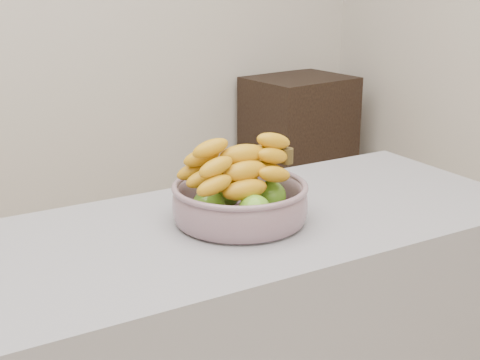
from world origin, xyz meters
The scene contains 2 objects.
cabinet centered at (1.56, 1.78, 0.46)m, with size 0.51×0.41×0.92m, color black.
fruit_bowl centered at (0.29, 0.21, 0.96)m, with size 0.31×0.31×0.18m.
Camera 1 is at (-0.44, -1.03, 1.46)m, focal length 50.00 mm.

